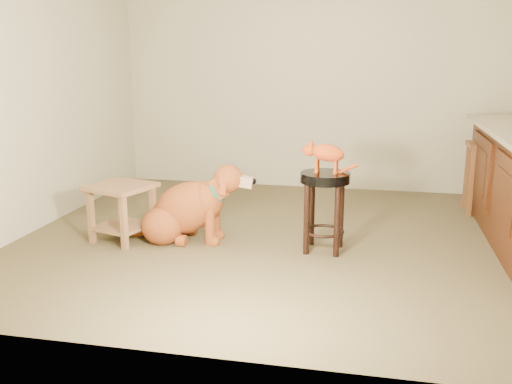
% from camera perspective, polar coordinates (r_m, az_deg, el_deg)
% --- Properties ---
extents(floor, '(4.50, 4.00, 0.01)m').
position_cam_1_polar(floor, '(4.86, 3.25, -4.76)').
color(floor, brown).
rests_on(floor, ground).
extents(room_shell, '(4.54, 4.04, 2.62)m').
position_cam_1_polar(room_shell, '(4.61, 3.53, 15.41)').
color(room_shell, '#BDB998').
rests_on(room_shell, ground).
extents(padded_stool, '(0.39, 0.39, 0.64)m').
position_cam_1_polar(padded_stool, '(4.50, 6.88, -0.37)').
color(padded_stool, black).
rests_on(padded_stool, ground).
extents(wood_stool, '(0.38, 0.38, 0.70)m').
position_cam_1_polar(wood_stool, '(5.99, 21.95, 1.38)').
color(wood_stool, brown).
rests_on(wood_stool, ground).
extents(side_table, '(0.58, 0.58, 0.48)m').
position_cam_1_polar(side_table, '(4.87, -13.27, -1.16)').
color(side_table, brown).
rests_on(side_table, ground).
extents(golden_retriever, '(1.12, 0.56, 0.71)m').
position_cam_1_polar(golden_retriever, '(4.80, -6.92, -1.79)').
color(golden_retriever, brown).
rests_on(golden_retriever, ground).
extents(tabby_kitten, '(0.44, 0.15, 0.28)m').
position_cam_1_polar(tabby_kitten, '(4.43, 6.88, 3.83)').
color(tabby_kitten, '#9E390F').
rests_on(tabby_kitten, padded_stool).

